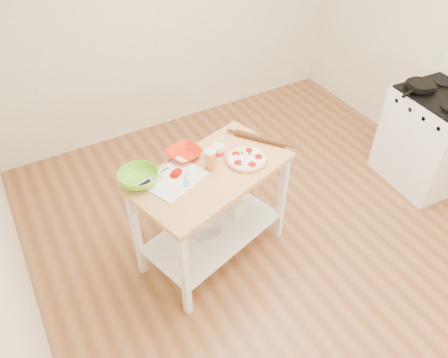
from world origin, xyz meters
TOP-DOWN VIEW (x-y plane):
  - room_shell at (0.00, 0.00)m, footprint 4.04×4.54m
  - prep_island at (-0.58, 0.26)m, footprint 1.29×0.93m
  - gas_stove at (1.67, 0.08)m, footprint 0.68×0.79m
  - skillet at (1.54, 0.28)m, footprint 0.42×0.27m
  - pizza at (-0.30, 0.24)m, footprint 0.31×0.31m
  - cutting_board at (-0.86, 0.31)m, footprint 0.48×0.43m
  - spatula at (-0.79, 0.25)m, footprint 0.09×0.15m
  - knife at (-1.01, 0.37)m, footprint 0.26×0.11m
  - orange_bowl at (-0.68, 0.50)m, footprint 0.30×0.30m
  - green_bowl at (-1.08, 0.40)m, footprint 0.32×0.32m
  - beer_pint at (-0.58, 0.29)m, footprint 0.08×0.08m
  - yogurt_tub at (-0.47, 0.37)m, footprint 0.09×0.09m
  - rolling_pin at (-0.09, 0.39)m, footprint 0.29×0.36m
  - shelf_glass_bowl at (-0.65, 0.23)m, footprint 0.30×0.30m
  - shelf_bin at (-0.32, 0.35)m, footprint 0.15×0.15m

SIDE VIEW (x-z plane):
  - shelf_glass_bowl at x=-0.65m, z-range 0.26..0.33m
  - shelf_bin at x=-0.32m, z-range 0.26..0.38m
  - gas_stove at x=1.67m, z-range -0.08..1.03m
  - prep_island at x=-0.58m, z-range 0.20..1.10m
  - cutting_board at x=-0.86m, z-range 0.89..0.93m
  - spatula at x=-0.79m, z-range 0.91..0.92m
  - pizza at x=-0.30m, z-range 0.89..0.94m
  - knife at x=-1.01m, z-range 0.91..0.92m
  - rolling_pin at x=-0.09m, z-range 0.90..0.95m
  - orange_bowl at x=-0.68m, z-range 0.90..0.96m
  - green_bowl at x=-1.08m, z-range 0.90..0.99m
  - yogurt_tub at x=-0.47m, z-range 0.86..1.05m
  - skillet at x=1.54m, z-range 0.96..0.99m
  - beer_pint at x=-0.58m, z-range 0.90..1.06m
  - room_shell at x=0.00m, z-range -0.02..2.72m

